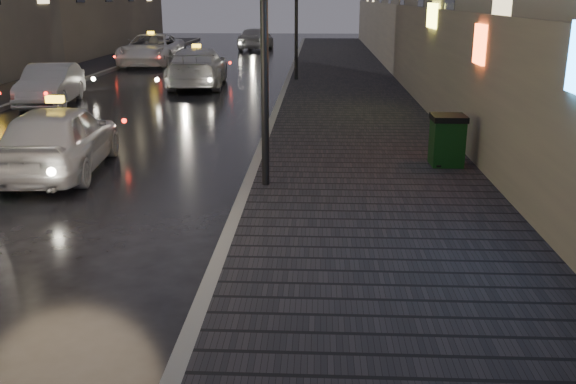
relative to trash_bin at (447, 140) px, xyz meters
name	(u,v)px	position (x,y,z in m)	size (l,w,h in m)	color
ground	(36,362)	(-5.50, -7.63, -0.69)	(120.00, 120.00, 0.00)	black
sidewalk	(345,84)	(-1.60, 13.37, -0.61)	(4.60, 58.00, 0.15)	black
curb	(287,84)	(-4.00, 13.37, -0.61)	(0.20, 58.00, 0.15)	slate
sidewalk_far	(44,82)	(-14.20, 13.37, -0.61)	(2.40, 58.00, 0.15)	black
curb_far	(75,83)	(-12.90, 13.37, -0.61)	(0.20, 58.00, 0.15)	slate
trash_bin	(447,140)	(0.00, 0.00, 0.00)	(0.70, 0.70, 1.05)	black
taxi_near	(59,138)	(-8.03, -0.46, 0.05)	(1.74, 4.32, 1.47)	silver
car_left_mid	(50,85)	(-11.73, 8.13, -0.01)	(1.44, 4.12, 1.36)	#A19FA7
taxi_mid	(197,67)	(-7.61, 12.92, 0.10)	(2.19, 5.40, 1.57)	silver
taxi_far	(152,50)	(-11.60, 21.26, 0.13)	(2.71, 5.88, 1.64)	white
car_far	(256,38)	(-7.04, 31.76, 0.09)	(1.84, 4.56, 1.55)	#9B9BA2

